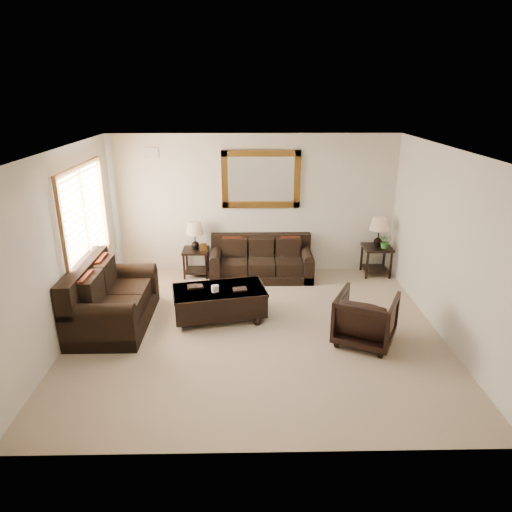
{
  "coord_description": "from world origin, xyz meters",
  "views": [
    {
      "loc": [
        -0.13,
        -6.15,
        3.47
      ],
      "look_at": [
        0.0,
        0.6,
        0.99
      ],
      "focal_mm": 32.0,
      "sensor_mm": 36.0,
      "label": 1
    }
  ],
  "objects_px": {
    "loveseat": "(110,302)",
    "end_table_left": "(195,241)",
    "coffee_table": "(219,300)",
    "armchair": "(366,316)",
    "sofa": "(261,263)",
    "end_table_right": "(378,237)"
  },
  "relations": [
    {
      "from": "end_table_right",
      "to": "coffee_table",
      "type": "distance_m",
      "value": 3.49
    },
    {
      "from": "end_table_left",
      "to": "coffee_table",
      "type": "height_order",
      "value": "end_table_left"
    },
    {
      "from": "coffee_table",
      "to": "sofa",
      "type": "bearing_deg",
      "value": 55.91
    },
    {
      "from": "loveseat",
      "to": "end_table_left",
      "type": "bearing_deg",
      "value": -30.06
    },
    {
      "from": "loveseat",
      "to": "end_table_right",
      "type": "height_order",
      "value": "end_table_right"
    },
    {
      "from": "loveseat",
      "to": "end_table_left",
      "type": "relative_size",
      "value": 1.63
    },
    {
      "from": "coffee_table",
      "to": "armchair",
      "type": "relative_size",
      "value": 1.91
    },
    {
      "from": "coffee_table",
      "to": "armchair",
      "type": "xyz_separation_m",
      "value": [
        2.14,
        -0.81,
        0.1
      ]
    },
    {
      "from": "sofa",
      "to": "coffee_table",
      "type": "relative_size",
      "value": 1.25
    },
    {
      "from": "sofa",
      "to": "end_table_right",
      "type": "distance_m",
      "value": 2.32
    },
    {
      "from": "coffee_table",
      "to": "armchair",
      "type": "height_order",
      "value": "armchair"
    },
    {
      "from": "end_table_right",
      "to": "loveseat",
      "type": "bearing_deg",
      "value": -157.48
    },
    {
      "from": "loveseat",
      "to": "coffee_table",
      "type": "bearing_deg",
      "value": -83.63
    },
    {
      "from": "sofa",
      "to": "coffee_table",
      "type": "bearing_deg",
      "value": -113.35
    },
    {
      "from": "loveseat",
      "to": "armchair",
      "type": "distance_m",
      "value": 3.88
    },
    {
      "from": "sofa",
      "to": "loveseat",
      "type": "distance_m",
      "value": 3.04
    },
    {
      "from": "end_table_left",
      "to": "end_table_right",
      "type": "bearing_deg",
      "value": -0.31
    },
    {
      "from": "end_table_right",
      "to": "coffee_table",
      "type": "relative_size",
      "value": 0.75
    },
    {
      "from": "loveseat",
      "to": "end_table_right",
      "type": "distance_m",
      "value": 5.07
    },
    {
      "from": "end_table_left",
      "to": "armchair",
      "type": "bearing_deg",
      "value": -43.68
    },
    {
      "from": "sofa",
      "to": "end_table_right",
      "type": "xyz_separation_m",
      "value": [
        2.26,
        0.08,
        0.48
      ]
    },
    {
      "from": "sofa",
      "to": "armchair",
      "type": "height_order",
      "value": "armchair"
    }
  ]
}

